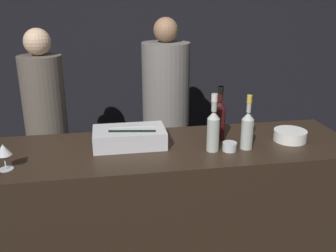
# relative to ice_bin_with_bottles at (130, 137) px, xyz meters

# --- Properties ---
(wall_back_chalkboard) EXTENTS (6.40, 0.06, 2.80)m
(wall_back_chalkboard) POSITION_rel_ice_bin_with_bottles_xyz_m (0.23, 2.02, 0.31)
(wall_back_chalkboard) COLOR black
(wall_back_chalkboard) RESTS_ON ground_plane
(bar_counter) EXTENTS (2.29, 0.67, 1.04)m
(bar_counter) POSITION_rel_ice_bin_with_bottles_xyz_m (0.23, -0.06, -0.58)
(bar_counter) COLOR #2D2116
(bar_counter) RESTS_ON ground_plane
(ice_bin_with_bottles) EXTENTS (0.43, 0.25, 0.11)m
(ice_bin_with_bottles) POSITION_rel_ice_bin_with_bottles_xyz_m (0.00, 0.00, 0.00)
(ice_bin_with_bottles) COLOR silver
(ice_bin_with_bottles) RESTS_ON bar_counter
(bowl_white) EXTENTS (0.20, 0.20, 0.07)m
(bowl_white) POSITION_rel_ice_bin_with_bottles_xyz_m (1.00, -0.09, -0.02)
(bowl_white) COLOR white
(bowl_white) RESTS_ON bar_counter
(wine_glass) EXTENTS (0.08, 0.08, 0.14)m
(wine_glass) POSITION_rel_ice_bin_with_bottles_xyz_m (-0.67, -0.22, 0.05)
(wine_glass) COLOR silver
(wine_glass) RESTS_ON bar_counter
(candle_votive) EXTENTS (0.08, 0.08, 0.05)m
(candle_votive) POSITION_rel_ice_bin_with_bottles_xyz_m (0.57, -0.18, -0.03)
(candle_votive) COLOR silver
(candle_votive) RESTS_ON bar_counter
(red_wine_bottle_black_foil) EXTENTS (0.08, 0.08, 0.34)m
(red_wine_bottle_black_foil) POSITION_rel_ice_bin_with_bottles_xyz_m (0.56, 0.01, 0.08)
(red_wine_bottle_black_foil) COLOR #380F0F
(red_wine_bottle_black_foil) RESTS_ON bar_counter
(rose_wine_bottle) EXTENTS (0.07, 0.07, 0.33)m
(rose_wine_bottle) POSITION_rel_ice_bin_with_bottles_xyz_m (0.68, -0.16, 0.07)
(rose_wine_bottle) COLOR #B2B7AD
(rose_wine_bottle) RESTS_ON bar_counter
(white_wine_bottle) EXTENTS (0.07, 0.07, 0.34)m
(white_wine_bottle) POSITION_rel_ice_bin_with_bottles_xyz_m (0.47, -0.16, 0.08)
(white_wine_bottle) COLOR #B2B7AD
(white_wine_bottle) RESTS_ON bar_counter
(person_in_hoodie) EXTENTS (0.34, 0.34, 1.67)m
(person_in_hoodie) POSITION_rel_ice_bin_with_bottles_xyz_m (-0.63, 0.93, -0.16)
(person_in_hoodie) COLOR black
(person_in_hoodie) RESTS_ON ground_plane
(person_blond_tee) EXTENTS (0.42, 0.42, 1.73)m
(person_blond_tee) POSITION_rel_ice_bin_with_bottles_xyz_m (0.40, 1.07, -0.14)
(person_blond_tee) COLOR black
(person_blond_tee) RESTS_ON ground_plane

